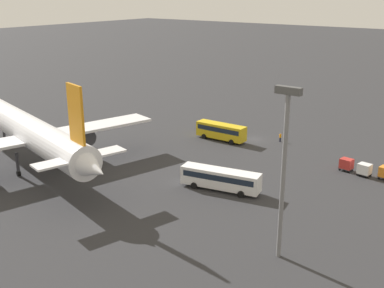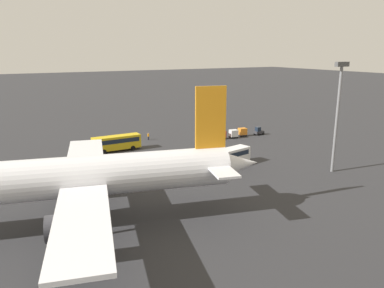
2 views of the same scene
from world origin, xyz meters
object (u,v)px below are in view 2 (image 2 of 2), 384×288
(worker_person, at_px, (148,136))
(shuttle_bus_near, at_px, (117,142))
(cargo_cart_red, at_px, (222,134))
(cargo_cart_white, at_px, (234,133))
(shuttle_bus_far, at_px, (224,157))
(baggage_tug, at_px, (259,131))
(airplane, at_px, (71,178))
(cargo_cart_orange, at_px, (242,132))

(worker_person, bearing_deg, shuttle_bus_near, 32.06)
(worker_person, bearing_deg, cargo_cart_red, 154.19)
(cargo_cart_white, bearing_deg, shuttle_bus_far, 50.58)
(shuttle_bus_far, distance_m, cargo_cart_red, 22.61)
(shuttle_bus_far, distance_m, baggage_tug, 29.44)
(baggage_tug, bearing_deg, worker_person, -17.28)
(baggage_tug, distance_m, cargo_cart_red, 10.93)
(airplane, relative_size, worker_person, 27.67)
(cargo_cart_white, bearing_deg, worker_person, -23.51)
(shuttle_bus_far, height_order, cargo_cart_white, shuttle_bus_far)
(shuttle_bus_near, height_order, cargo_cart_white, shuttle_bus_near)
(worker_person, xyz_separation_m, cargo_cart_red, (-16.04, 7.75, 0.32))
(baggage_tug, distance_m, cargo_cart_orange, 4.65)
(shuttle_bus_near, xyz_separation_m, worker_person, (-9.84, -6.16, -1.10))
(airplane, height_order, shuttle_bus_far, airplane)
(shuttle_bus_far, relative_size, cargo_cart_orange, 5.60)
(airplane, bearing_deg, worker_person, -109.48)
(airplane, xyz_separation_m, cargo_cart_red, (-41.48, -30.58, -5.14))
(cargo_cart_red, bearing_deg, airplane, 36.40)
(cargo_cart_white, bearing_deg, baggage_tug, 179.23)
(shuttle_bus_near, height_order, shuttle_bus_far, shuttle_bus_near)
(cargo_cart_orange, bearing_deg, shuttle_bus_far, 46.16)
(cargo_cart_orange, bearing_deg, airplane, 32.64)
(shuttle_bus_far, height_order, cargo_cart_orange, shuttle_bus_far)
(worker_person, relative_size, cargo_cart_white, 0.79)
(baggage_tug, distance_m, cargo_cart_white, 7.74)
(shuttle_bus_far, bearing_deg, cargo_cart_red, -134.07)
(airplane, bearing_deg, shuttle_bus_far, -144.60)
(shuttle_bus_near, bearing_deg, baggage_tug, 175.13)
(cargo_cart_orange, height_order, cargo_cart_white, same)
(baggage_tug, bearing_deg, cargo_cart_red, -3.54)
(cargo_cart_white, bearing_deg, shuttle_bus_near, -4.31)
(shuttle_bus_near, height_order, cargo_cart_orange, shuttle_bus_near)
(shuttle_bus_near, xyz_separation_m, cargo_cart_orange, (-32.20, 1.56, -0.78))
(airplane, relative_size, cargo_cart_red, 21.93)
(shuttle_bus_near, distance_m, cargo_cart_orange, 32.24)
(airplane, relative_size, cargo_cart_white, 21.93)
(shuttle_bus_near, bearing_deg, cargo_cart_red, 175.18)
(baggage_tug, xyz_separation_m, cargo_cart_orange, (4.58, -0.73, 0.25))
(cargo_cart_orange, xyz_separation_m, cargo_cart_white, (3.16, 0.63, 0.00))
(shuttle_bus_far, distance_m, cargo_cart_white, 23.97)
(airplane, distance_m, cargo_cart_orange, 56.99)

